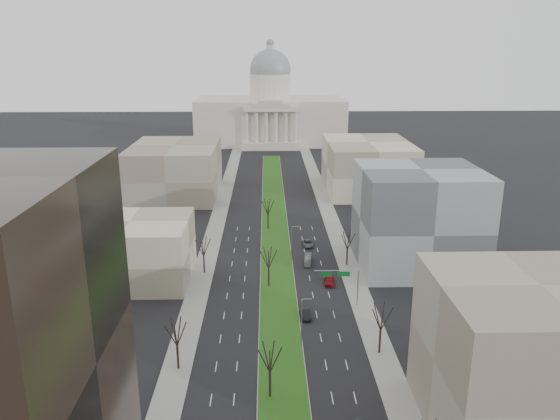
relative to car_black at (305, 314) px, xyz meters
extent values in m
plane|color=black|center=(-5.20, 54.58, -0.79)|extent=(600.00, 600.00, 0.00)
cube|color=#999993|center=(-5.20, 53.58, -0.72)|extent=(8.00, 222.00, 0.15)
cube|color=#225115|center=(-5.20, 53.58, -0.62)|extent=(7.70, 221.70, 0.06)
cube|color=gray|center=(-22.70, 29.58, -0.72)|extent=(5.00, 330.00, 0.15)
cube|color=gray|center=(12.30, 29.58, -0.72)|extent=(5.00, 330.00, 0.15)
cube|color=beige|center=(-5.20, 204.58, 11.21)|extent=(80.00, 40.00, 24.00)
cube|color=beige|center=(-5.20, 181.58, 1.21)|extent=(30.00, 6.00, 4.00)
cube|color=beige|center=(-5.20, 181.58, 20.21)|extent=(28.00, 5.00, 2.50)
cube|color=beige|center=(-5.20, 181.58, 22.21)|extent=(20.00, 5.00, 1.80)
cube|color=beige|center=(-5.20, 181.58, 23.81)|extent=(12.00, 5.00, 1.60)
cylinder|color=beige|center=(-5.20, 204.58, 29.21)|extent=(22.00, 22.00, 14.00)
sphere|color=gray|center=(-5.20, 204.58, 38.21)|extent=(22.00, 22.00, 22.00)
cylinder|color=beige|center=(-5.20, 204.58, 49.21)|extent=(4.00, 4.00, 4.00)
sphere|color=gray|center=(-5.20, 204.58, 52.21)|extent=(4.00, 4.00, 4.00)
cylinder|color=beige|center=(-17.70, 181.58, 11.21)|extent=(2.00, 2.00, 16.00)
cylinder|color=beige|center=(-12.70, 181.58, 11.21)|extent=(2.00, 2.00, 16.00)
cylinder|color=beige|center=(-7.70, 181.58, 11.21)|extent=(2.00, 2.00, 16.00)
cylinder|color=beige|center=(-2.70, 181.58, 11.21)|extent=(2.00, 2.00, 16.00)
cylinder|color=beige|center=(2.30, 181.58, 11.21)|extent=(2.00, 2.00, 16.00)
cylinder|color=beige|center=(7.30, 181.58, 11.21)|extent=(2.00, 2.00, 16.00)
cube|color=tan|center=(-38.20, 19.58, 6.21)|extent=(26.00, 22.00, 14.00)
cube|color=gray|center=(27.80, -33.42, 10.21)|extent=(26.00, 24.00, 22.00)
cube|color=#5A5D5F|center=(28.80, 26.58, 11.21)|extent=(28.00, 26.00, 24.00)
cube|color=gray|center=(-40.20, 94.58, 8.21)|extent=(30.00, 40.00, 18.00)
cube|color=tan|center=(29.80, 99.58, 8.21)|extent=(30.00, 40.00, 18.00)
cylinder|color=black|center=(-22.40, -17.42, 1.37)|extent=(0.40, 0.40, 4.32)
cylinder|color=black|center=(-22.40, 22.58, 1.32)|extent=(0.40, 0.40, 4.22)
cylinder|color=black|center=(12.00, -13.42, 1.41)|extent=(0.40, 0.40, 4.42)
cylinder|color=black|center=(12.00, 26.58, 1.22)|extent=(0.40, 0.40, 4.03)
cylinder|color=black|center=(-7.20, -25.42, 1.37)|extent=(0.40, 0.40, 4.32)
cylinder|color=black|center=(-7.20, 14.58, 1.37)|extent=(0.40, 0.40, 4.32)
cylinder|color=black|center=(-7.20, 54.58, 1.37)|extent=(0.40, 0.40, 4.32)
cylinder|color=gray|center=(-1.50, -10.42, 3.71)|extent=(0.20, 0.20, 9.00)
cylinder|color=gray|center=(-0.60, -10.42, 8.31)|extent=(1.80, 0.12, 0.12)
cylinder|color=gray|center=(-1.50, 29.58, 3.71)|extent=(0.20, 0.20, 9.00)
cylinder|color=gray|center=(-0.60, 29.58, 8.31)|extent=(1.80, 0.12, 0.12)
cylinder|color=gray|center=(11.00, 4.58, 3.21)|extent=(0.24, 0.24, 8.00)
cylinder|color=gray|center=(6.50, 4.58, 7.21)|extent=(9.00, 0.18, 0.18)
cube|color=#0C591E|center=(8.00, 4.66, 6.41)|extent=(2.60, 0.08, 1.00)
cube|color=#0C591E|center=(4.50, 4.66, 6.41)|extent=(2.20, 0.08, 1.00)
imported|color=black|center=(0.00, 0.00, 0.00)|extent=(2.07, 4.93, 1.59)
imported|color=maroon|center=(6.52, 15.81, 0.00)|extent=(2.58, 5.61, 1.59)
imported|color=#505458|center=(3.42, 40.05, -0.02)|extent=(2.62, 5.59, 1.55)
imported|color=#B8B8B8|center=(2.55, 28.17, 0.14)|extent=(2.25, 6.80, 1.86)
camera|label=1|loc=(-7.46, -97.10, 50.79)|focal=35.00mm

